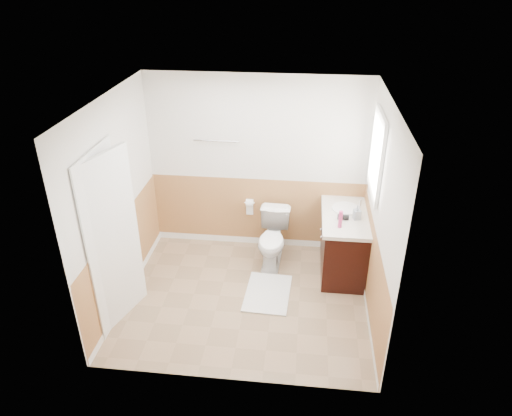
# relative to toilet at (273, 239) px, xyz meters

# --- Properties ---
(floor) EXTENTS (3.00, 3.00, 0.00)m
(floor) POSITION_rel_toilet_xyz_m (-0.27, -0.82, -0.37)
(floor) COLOR #8C7051
(floor) RESTS_ON ground
(ceiling) EXTENTS (3.00, 3.00, 0.00)m
(ceiling) POSITION_rel_toilet_xyz_m (-0.27, -0.82, 2.13)
(ceiling) COLOR white
(ceiling) RESTS_ON floor
(wall_back) EXTENTS (3.00, 0.00, 3.00)m
(wall_back) POSITION_rel_toilet_xyz_m (-0.27, 0.48, 0.88)
(wall_back) COLOR silver
(wall_back) RESTS_ON floor
(wall_front) EXTENTS (3.00, 0.00, 3.00)m
(wall_front) POSITION_rel_toilet_xyz_m (-0.27, -2.12, 0.88)
(wall_front) COLOR silver
(wall_front) RESTS_ON floor
(wall_left) EXTENTS (0.00, 3.00, 3.00)m
(wall_left) POSITION_rel_toilet_xyz_m (-1.77, -0.82, 0.88)
(wall_left) COLOR silver
(wall_left) RESTS_ON floor
(wall_right) EXTENTS (0.00, 3.00, 3.00)m
(wall_right) POSITION_rel_toilet_xyz_m (1.23, -0.82, 0.88)
(wall_right) COLOR silver
(wall_right) RESTS_ON floor
(wainscot_back) EXTENTS (3.00, 0.00, 3.00)m
(wainscot_back) POSITION_rel_toilet_xyz_m (-0.27, 0.47, 0.13)
(wainscot_back) COLOR #B37D47
(wainscot_back) RESTS_ON floor
(wainscot_front) EXTENTS (3.00, 0.00, 3.00)m
(wainscot_front) POSITION_rel_toilet_xyz_m (-0.27, -2.11, 0.13)
(wainscot_front) COLOR #B37D47
(wainscot_front) RESTS_ON floor
(wainscot_left) EXTENTS (0.00, 2.60, 2.60)m
(wainscot_left) POSITION_rel_toilet_xyz_m (-1.75, -0.82, 0.13)
(wainscot_left) COLOR #B37D47
(wainscot_left) RESTS_ON floor
(wainscot_right) EXTENTS (0.00, 2.60, 2.60)m
(wainscot_right) POSITION_rel_toilet_xyz_m (1.22, -0.82, 0.13)
(wainscot_right) COLOR #B37D47
(wainscot_right) RESTS_ON floor
(toilet) EXTENTS (0.45, 0.74, 0.74)m
(toilet) POSITION_rel_toilet_xyz_m (0.00, 0.00, 0.00)
(toilet) COLOR white
(toilet) RESTS_ON floor
(bath_mat) EXTENTS (0.59, 0.82, 0.02)m
(bath_mat) POSITION_rel_toilet_xyz_m (0.00, -0.71, -0.36)
(bath_mat) COLOR silver
(bath_mat) RESTS_ON floor
(vanity_cabinet) EXTENTS (0.55, 1.10, 0.80)m
(vanity_cabinet) POSITION_rel_toilet_xyz_m (0.95, -0.06, 0.03)
(vanity_cabinet) COLOR black
(vanity_cabinet) RESTS_ON floor
(vanity_knob_left) EXTENTS (0.03, 0.03, 0.03)m
(vanity_knob_left) POSITION_rel_toilet_xyz_m (0.65, -0.16, 0.18)
(vanity_knob_left) COLOR white
(vanity_knob_left) RESTS_ON vanity_cabinet
(vanity_knob_right) EXTENTS (0.03, 0.03, 0.03)m
(vanity_knob_right) POSITION_rel_toilet_xyz_m (0.65, 0.04, 0.18)
(vanity_knob_right) COLOR white
(vanity_knob_right) RESTS_ON vanity_cabinet
(countertop) EXTENTS (0.60, 1.15, 0.05)m
(countertop) POSITION_rel_toilet_xyz_m (0.94, -0.06, 0.46)
(countertop) COLOR silver
(countertop) RESTS_ON vanity_cabinet
(sink_basin) EXTENTS (0.36, 0.36, 0.02)m
(sink_basin) POSITION_rel_toilet_xyz_m (0.95, 0.09, 0.49)
(sink_basin) COLOR white
(sink_basin) RESTS_ON countertop
(faucet) EXTENTS (0.02, 0.02, 0.14)m
(faucet) POSITION_rel_toilet_xyz_m (1.13, 0.09, 0.55)
(faucet) COLOR silver
(faucet) RESTS_ON countertop
(lotion_bottle) EXTENTS (0.05, 0.05, 0.22)m
(lotion_bottle) POSITION_rel_toilet_xyz_m (0.85, -0.40, 0.59)
(lotion_bottle) COLOR #C0316B
(lotion_bottle) RESTS_ON countertop
(soap_dispenser) EXTENTS (0.11, 0.11, 0.19)m
(soap_dispenser) POSITION_rel_toilet_xyz_m (1.07, -0.17, 0.58)
(soap_dispenser) COLOR #939CA6
(soap_dispenser) RESTS_ON countertop
(hair_dryer_body) EXTENTS (0.14, 0.07, 0.07)m
(hair_dryer_body) POSITION_rel_toilet_xyz_m (0.90, -0.20, 0.52)
(hair_dryer_body) COLOR black
(hair_dryer_body) RESTS_ON countertop
(hair_dryer_handle) EXTENTS (0.03, 0.03, 0.07)m
(hair_dryer_handle) POSITION_rel_toilet_xyz_m (0.87, -0.14, 0.49)
(hair_dryer_handle) COLOR black
(hair_dryer_handle) RESTS_ON countertop
(mirror_panel) EXTENTS (0.02, 0.35, 0.90)m
(mirror_panel) POSITION_rel_toilet_xyz_m (1.21, 0.28, 1.18)
(mirror_panel) COLOR silver
(mirror_panel) RESTS_ON wall_right
(window_frame) EXTENTS (0.04, 0.80, 1.00)m
(window_frame) POSITION_rel_toilet_xyz_m (1.20, -0.23, 1.38)
(window_frame) COLOR white
(window_frame) RESTS_ON wall_right
(window_glass) EXTENTS (0.01, 0.70, 0.90)m
(window_glass) POSITION_rel_toilet_xyz_m (1.22, -0.23, 1.38)
(window_glass) COLOR white
(window_glass) RESTS_ON wall_right
(door) EXTENTS (0.29, 0.78, 2.04)m
(door) POSITION_rel_toilet_xyz_m (-1.67, -1.27, 0.65)
(door) COLOR white
(door) RESTS_ON wall_left
(door_frame) EXTENTS (0.02, 0.92, 2.10)m
(door_frame) POSITION_rel_toilet_xyz_m (-1.74, -1.27, 0.66)
(door_frame) COLOR white
(door_frame) RESTS_ON wall_left
(door_knob) EXTENTS (0.06, 0.06, 0.06)m
(door_knob) POSITION_rel_toilet_xyz_m (-1.61, -0.94, 0.58)
(door_knob) COLOR silver
(door_knob) RESTS_ON door
(towel_bar) EXTENTS (0.62, 0.02, 0.02)m
(towel_bar) POSITION_rel_toilet_xyz_m (-0.82, 0.43, 1.23)
(towel_bar) COLOR silver
(towel_bar) RESTS_ON wall_back
(tp_holder_bar) EXTENTS (0.14, 0.02, 0.02)m
(tp_holder_bar) POSITION_rel_toilet_xyz_m (-0.37, 0.41, 0.33)
(tp_holder_bar) COLOR silver
(tp_holder_bar) RESTS_ON wall_back
(tp_roll) EXTENTS (0.10, 0.11, 0.11)m
(tp_roll) POSITION_rel_toilet_xyz_m (-0.37, 0.41, 0.33)
(tp_roll) COLOR white
(tp_roll) RESTS_ON tp_holder_bar
(tp_sheet) EXTENTS (0.10, 0.01, 0.16)m
(tp_sheet) POSITION_rel_toilet_xyz_m (-0.37, 0.41, 0.22)
(tp_sheet) COLOR white
(tp_sheet) RESTS_ON tp_roll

